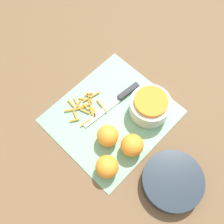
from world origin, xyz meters
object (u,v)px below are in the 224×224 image
object	(u,v)px
orange_right	(107,167)
orange_back	(132,145)
bowl_dark	(172,181)
bowl_speckled	(150,106)
orange_left	(108,136)
knife	(121,97)

from	to	relation	value
orange_right	orange_back	size ratio (longest dim) A/B	0.97
bowl_dark	orange_back	xyz separation A→B (m)	(0.01, -0.17, 0.02)
bowl_speckled	orange_right	xyz separation A→B (m)	(0.26, 0.04, -0.00)
bowl_dark	orange_left	bearing A→B (deg)	-80.86
orange_back	orange_left	bearing A→B (deg)	-68.18
knife	orange_back	bearing A→B (deg)	58.75
knife	orange_back	xyz separation A→B (m)	(0.12, 0.16, 0.03)
orange_left	orange_back	world-z (taller)	orange_back
knife	orange_back	size ratio (longest dim) A/B	3.38
bowl_speckled	orange_back	xyz separation A→B (m)	(0.15, 0.05, -0.00)
bowl_speckled	orange_back	world-z (taller)	bowl_speckled
orange_left	orange_right	world-z (taller)	same
orange_right	orange_left	bearing A→B (deg)	-136.50
orange_back	orange_right	bearing A→B (deg)	-4.97
bowl_speckled	bowl_dark	bearing A→B (deg)	57.30
bowl_dark	knife	xyz separation A→B (m)	(-0.11, -0.34, -0.01)
bowl_dark	knife	bearing A→B (deg)	-108.84
bowl_speckled	orange_right	size ratio (longest dim) A/B	1.91
knife	bowl_speckled	bearing A→B (deg)	110.79
bowl_speckled	bowl_dark	xyz separation A→B (m)	(0.14, 0.23, -0.02)
orange_right	orange_back	world-z (taller)	orange_back
knife	orange_right	xyz separation A→B (m)	(0.23, 0.15, 0.03)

